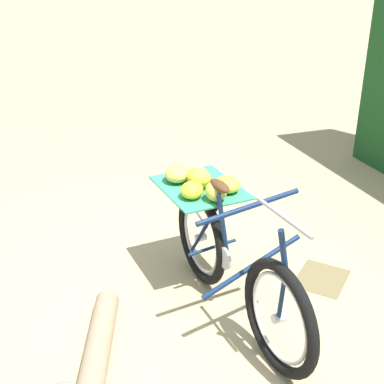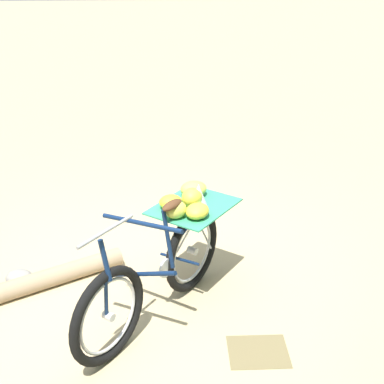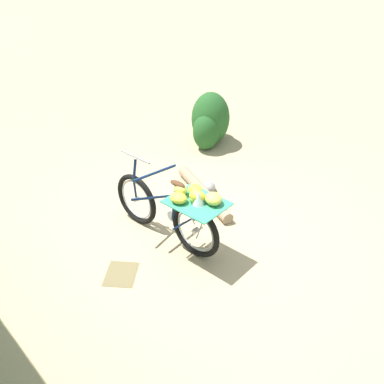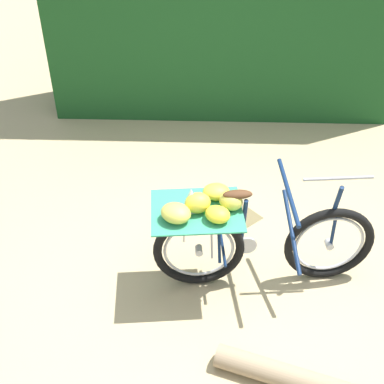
# 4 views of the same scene
# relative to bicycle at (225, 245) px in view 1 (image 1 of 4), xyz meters

# --- Properties ---
(ground_plane) EXTENTS (60.00, 60.00, 0.00)m
(ground_plane) POSITION_rel_bicycle_xyz_m (0.00, -0.14, -0.51)
(ground_plane) COLOR tan
(bicycle) EXTENTS (1.29, 1.62, 1.03)m
(bicycle) POSITION_rel_bicycle_xyz_m (0.00, 0.00, 0.00)
(bicycle) COLOR black
(bicycle) RESTS_ON ground_plane
(fallen_log) EXTENTS (1.39, 0.91, 0.16)m
(fallen_log) POSITION_rel_bicycle_xyz_m (1.09, -0.32, -0.42)
(fallen_log) COLOR #9E8466
(fallen_log) RESTS_ON ground_plane
(leaf_litter_patch) EXTENTS (0.44, 0.36, 0.01)m
(leaf_litter_patch) POSITION_rel_bicycle_xyz_m (-0.68, 0.53, -0.50)
(leaf_litter_patch) COLOR olive
(leaf_litter_patch) RESTS_ON ground_plane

